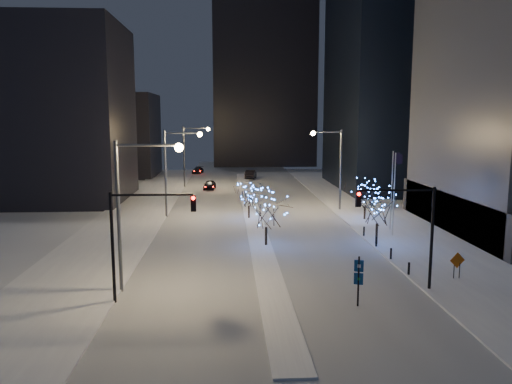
{
  "coord_description": "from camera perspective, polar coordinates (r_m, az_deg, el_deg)",
  "views": [
    {
      "loc": [
        -2.91,
        -30.26,
        11.47
      ],
      "look_at": [
        -0.42,
        12.78,
        5.0
      ],
      "focal_mm": 35.0,
      "sensor_mm": 36.0,
      "label": 1
    }
  ],
  "objects": [
    {
      "name": "street_lamp_w_far",
      "position": [
        82.63,
        -7.52,
        5.01
      ],
      "size": [
        4.4,
        0.56,
        10.0
      ],
      "color": "#595E66",
      "rests_on": "ground"
    },
    {
      "name": "filler_west_far",
      "position": [
        102.94,
        -16.37,
        6.26
      ],
      "size": [
        18.0,
        16.0,
        16.0
      ],
      "primitive_type": "cube",
      "color": "black",
      "rests_on": "ground"
    },
    {
      "name": "flagpoles",
      "position": [
        50.66,
        15.46,
        0.66
      ],
      "size": [
        1.35,
        2.6,
        8.0
      ],
      "color": "silver",
      "rests_on": "east_sidewalk"
    },
    {
      "name": "holiday_tree_median_near",
      "position": [
        44.27,
        1.16,
        -2.08
      ],
      "size": [
        4.73,
        4.73,
        5.03
      ],
      "color": "black",
      "rests_on": "median"
    },
    {
      "name": "traffic_signal_east",
      "position": [
        34.09,
        17.13,
        -3.2
      ],
      "size": [
        5.26,
        0.43,
        7.0
      ],
      "color": "black",
      "rests_on": "ground"
    },
    {
      "name": "east_sidewalk",
      "position": [
        54.56,
        15.97,
        -3.86
      ],
      "size": [
        10.0,
        90.0,
        0.15
      ],
      "primitive_type": "cube",
      "color": "white",
      "rests_on": "ground"
    },
    {
      "name": "filler_west_near",
      "position": [
        74.61,
        -23.22,
        8.26
      ],
      "size": [
        22.0,
        18.0,
        24.0
      ],
      "primitive_type": "cube",
      "color": "black",
      "rests_on": "ground"
    },
    {
      "name": "wayfinding_sign",
      "position": [
        31.31,
        11.65,
        -9.38
      ],
      "size": [
        0.55,
        0.26,
        3.15
      ],
      "rotation": [
        0.0,
        0.0,
        -0.35
      ],
      "color": "black",
      "rests_on": "ground"
    },
    {
      "name": "bollards",
      "position": [
        43.71,
        14.34,
        -6.14
      ],
      "size": [
        0.16,
        12.16,
        0.9
      ],
      "color": "black",
      "rests_on": "east_sidewalk"
    },
    {
      "name": "ground",
      "position": [
        32.49,
        2.09,
        -12.14
      ],
      "size": [
        160.0,
        160.0,
        0.0
      ],
      "primitive_type": "plane",
      "color": "white",
      "rests_on": "ground"
    },
    {
      "name": "car_mid",
      "position": [
        94.19,
        -0.61,
        2.03
      ],
      "size": [
        2.53,
        5.13,
        1.62
      ],
      "primitive_type": "imported",
      "rotation": [
        0.0,
        0.0,
        2.97
      ],
      "color": "black",
      "rests_on": "ground"
    },
    {
      "name": "street_lamp_w_near",
      "position": [
        33.19,
        -13.73,
        -0.32
      ],
      "size": [
        4.4,
        0.56,
        10.0
      ],
      "color": "#595E66",
      "rests_on": "ground"
    },
    {
      "name": "holiday_tree_plaza_far",
      "position": [
        56.9,
        12.38,
        -0.24
      ],
      "size": [
        3.93,
        3.93,
        4.54
      ],
      "color": "black",
      "rests_on": "east_sidewalk"
    },
    {
      "name": "traffic_signal_west",
      "position": [
        31.48,
        -13.38,
        -4.0
      ],
      "size": [
        5.26,
        0.43,
        7.0
      ],
      "color": "black",
      "rests_on": "ground"
    },
    {
      "name": "street_lamp_east",
      "position": [
        61.85,
        8.85,
        3.78
      ],
      "size": [
        3.9,
        0.56,
        10.0
      ],
      "color": "#595E66",
      "rests_on": "ground"
    },
    {
      "name": "road",
      "position": [
        66.32,
        -0.75,
        -1.42
      ],
      "size": [
        20.0,
        130.0,
        0.02
      ],
      "primitive_type": "cube",
      "color": "silver",
      "rests_on": "ground"
    },
    {
      "name": "west_sidewalk",
      "position": [
        52.72,
        -15.42,
        -4.26
      ],
      "size": [
        8.0,
        90.0,
        0.15
      ],
      "primitive_type": "cube",
      "color": "white",
      "rests_on": "ground"
    },
    {
      "name": "median",
      "position": [
        61.4,
        -0.54,
        -2.16
      ],
      "size": [
        2.0,
        80.0,
        0.15
      ],
      "primitive_type": "cube",
      "color": "white",
      "rests_on": "ground"
    },
    {
      "name": "holiday_tree_median_far",
      "position": [
        56.35,
        -0.82,
        -0.4
      ],
      "size": [
        3.79,
        3.79,
        3.98
      ],
      "color": "black",
      "rests_on": "median"
    },
    {
      "name": "car_far",
      "position": [
        103.69,
        -6.67,
        2.48
      ],
      "size": [
        2.47,
        4.62,
        1.27
      ],
      "primitive_type": "imported",
      "rotation": [
        0.0,
        0.0,
        -0.16
      ],
      "color": "black",
      "rests_on": "ground"
    },
    {
      "name": "holiday_tree_plaza_near",
      "position": [
        45.93,
        13.73,
        -1.66
      ],
      "size": [
        4.91,
        4.91,
        5.22
      ],
      "color": "black",
      "rests_on": "east_sidewalk"
    },
    {
      "name": "horizon_block",
      "position": [
        122.96,
        0.88,
        12.98
      ],
      "size": [
        24.0,
        14.0,
        42.0
      ],
      "primitive_type": "cube",
      "color": "black",
      "rests_on": "ground"
    },
    {
      "name": "construction_sign",
      "position": [
        38.34,
        22.01,
        -7.5
      ],
      "size": [
        1.14,
        0.2,
        1.89
      ],
      "rotation": [
        0.0,
        0.0,
        0.14
      ],
      "color": "black",
      "rests_on": "east_sidewalk"
    },
    {
      "name": "street_lamp_w_mid",
      "position": [
        57.79,
        -9.3,
        3.49
      ],
      "size": [
        4.4,
        0.56,
        10.0
      ],
      "color": "#595E66",
      "rests_on": "ground"
    },
    {
      "name": "car_near",
      "position": [
        80.42,
        -5.33,
        0.82
      ],
      "size": [
        2.1,
        4.41,
        1.45
      ],
      "primitive_type": "imported",
      "rotation": [
        0.0,
        0.0,
        -0.09
      ],
      "color": "black",
      "rests_on": "ground"
    }
  ]
}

